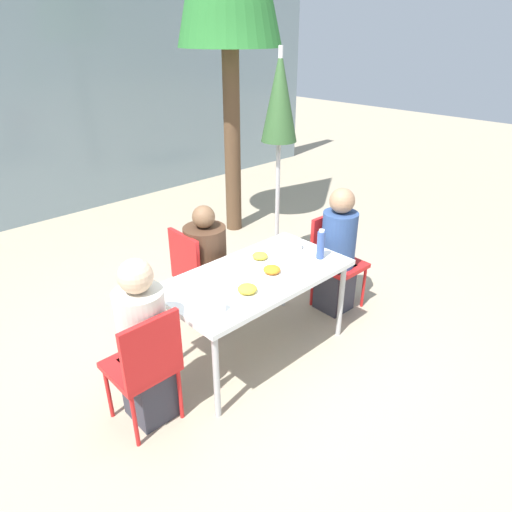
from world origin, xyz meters
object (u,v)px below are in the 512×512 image
at_px(closed_umbrella, 279,109).
at_px(drinking_cup, 220,305).
at_px(chair_left, 146,362).
at_px(salad_bowl, 291,245).
at_px(chair_right, 334,254).
at_px(bottle, 321,245).
at_px(person_far, 206,270).
at_px(person_left, 145,346).
at_px(person_right, 337,254).
at_px(chair_far, 195,269).

relative_size(closed_umbrella, drinking_cup, 26.34).
xyz_separation_m(chair_left, salad_bowl, (1.55, 0.20, 0.23)).
bearing_deg(chair_left, closed_umbrella, 24.33).
relative_size(chair_left, chair_right, 1.00).
bearing_deg(bottle, person_far, 123.99).
distance_m(drinking_cup, salad_bowl, 1.09).
distance_m(person_far, bottle, 1.03).
height_order(person_left, person_right, person_left).
height_order(chair_left, drinking_cup, chair_left).
bearing_deg(chair_left, chair_far, 38.51).
relative_size(chair_right, bottle, 3.53).
bearing_deg(chair_left, salad_bowl, 7.20).
height_order(chair_right, drinking_cup, chair_right).
height_order(chair_left, person_right, person_right).
bearing_deg(chair_left, chair_right, 3.42).
relative_size(chair_far, drinking_cup, 10.30).
distance_m(chair_left, drinking_cup, 0.58).
bearing_deg(chair_left, drinking_cup, -13.44).
relative_size(chair_right, person_right, 0.74).
height_order(person_left, bottle, person_left).
bearing_deg(chair_far, salad_bowl, 46.72).
distance_m(person_right, bottle, 0.53).
distance_m(chair_far, person_far, 0.09).
distance_m(chair_right, bottle, 0.62).
height_order(person_left, drinking_cup, person_left).
bearing_deg(chair_right, bottle, 25.69).
relative_size(bottle, drinking_cup, 2.92).
bearing_deg(drinking_cup, chair_left, 166.64).
distance_m(chair_far, closed_umbrella, 1.75).
height_order(person_left, closed_umbrella, closed_umbrella).
height_order(drinking_cup, salad_bowl, drinking_cup).
xyz_separation_m(person_right, person_far, (-0.97, 0.67, -0.06)).
distance_m(chair_left, chair_far, 1.24).
height_order(closed_umbrella, drinking_cup, closed_umbrella).
xyz_separation_m(chair_left, drinking_cup, (0.51, -0.12, 0.25)).
relative_size(person_far, closed_umbrella, 0.49).
bearing_deg(chair_left, person_right, 1.29).
xyz_separation_m(person_left, bottle, (1.54, -0.17, 0.28)).
relative_size(person_left, chair_far, 1.35).
bearing_deg(salad_bowl, chair_right, -7.90).
height_order(person_far, bottle, person_far).
distance_m(chair_right, chair_far, 1.28).
bearing_deg(drinking_cup, bottle, 1.95).
xyz_separation_m(person_left, drinking_cup, (0.46, -0.20, 0.20)).
relative_size(person_left, bottle, 4.77).
relative_size(closed_umbrella, bottle, 9.03).
bearing_deg(bottle, chair_right, 23.76).
bearing_deg(chair_left, person_left, 57.98).
xyz_separation_m(person_left, chair_far, (0.92, 0.69, -0.05)).
bearing_deg(bottle, chair_left, 176.92).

